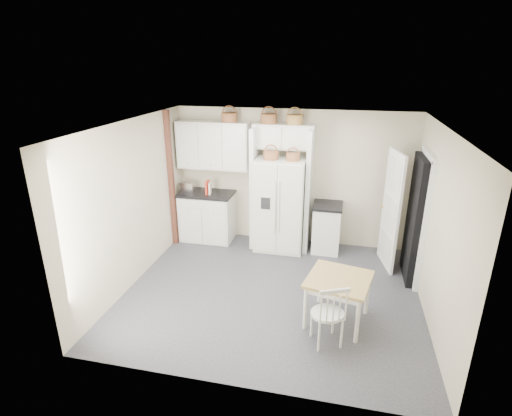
# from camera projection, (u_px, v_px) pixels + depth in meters

# --- Properties ---
(floor) EXTENTS (4.50, 4.50, 0.00)m
(floor) POSITION_uv_depth(u_px,v_px,m) (272.00, 292.00, 6.29)
(floor) COLOR #2E2F33
(floor) RESTS_ON ground
(ceiling) EXTENTS (4.50, 4.50, 0.00)m
(ceiling) POSITION_uv_depth(u_px,v_px,m) (274.00, 126.00, 5.38)
(ceiling) COLOR white
(ceiling) RESTS_ON wall_back
(wall_back) EXTENTS (4.50, 0.00, 4.50)m
(wall_back) POSITION_uv_depth(u_px,v_px,m) (292.00, 178.00, 7.66)
(wall_back) COLOR beige
(wall_back) RESTS_ON floor
(wall_left) EXTENTS (0.00, 4.00, 4.00)m
(wall_left) POSITION_uv_depth(u_px,v_px,m) (133.00, 204.00, 6.30)
(wall_left) COLOR beige
(wall_left) RESTS_ON floor
(wall_right) EXTENTS (0.00, 4.00, 4.00)m
(wall_right) POSITION_uv_depth(u_px,v_px,m) (437.00, 228.00, 5.37)
(wall_right) COLOR beige
(wall_right) RESTS_ON floor
(refrigerator) EXTENTS (0.91, 0.73, 1.76)m
(refrigerator) POSITION_uv_depth(u_px,v_px,m) (280.00, 204.00, 7.50)
(refrigerator) COLOR silver
(refrigerator) RESTS_ON floor
(base_cab_left) EXTENTS (1.02, 0.64, 0.94)m
(base_cab_left) POSITION_uv_depth(u_px,v_px,m) (208.00, 217.00, 8.02)
(base_cab_left) COLOR silver
(base_cab_left) RESTS_ON floor
(base_cab_right) EXTENTS (0.50, 0.60, 0.88)m
(base_cab_right) POSITION_uv_depth(u_px,v_px,m) (326.00, 228.00, 7.54)
(base_cab_right) COLOR silver
(base_cab_right) RESTS_ON floor
(dining_table) EXTENTS (0.96, 0.96, 0.68)m
(dining_table) POSITION_uv_depth(u_px,v_px,m) (337.00, 299.00, 5.49)
(dining_table) COLOR olive
(dining_table) RESTS_ON floor
(windsor_chair) EXTENTS (0.54, 0.52, 0.87)m
(windsor_chair) POSITION_uv_depth(u_px,v_px,m) (327.00, 313.00, 5.02)
(windsor_chair) COLOR silver
(windsor_chair) RESTS_ON floor
(counter_left) EXTENTS (1.06, 0.69, 0.04)m
(counter_left) POSITION_uv_depth(u_px,v_px,m) (207.00, 193.00, 7.84)
(counter_left) COLOR black
(counter_left) RESTS_ON base_cab_left
(counter_right) EXTENTS (0.54, 0.64, 0.04)m
(counter_right) POSITION_uv_depth(u_px,v_px,m) (328.00, 206.00, 7.38)
(counter_right) COLOR black
(counter_right) RESTS_ON base_cab_right
(toaster) EXTENTS (0.29, 0.18, 0.19)m
(toaster) POSITION_uv_depth(u_px,v_px,m) (187.00, 187.00, 7.84)
(toaster) COLOR silver
(toaster) RESTS_ON counter_left
(cookbook_red) EXTENTS (0.05, 0.18, 0.27)m
(cookbook_red) POSITION_uv_depth(u_px,v_px,m) (208.00, 187.00, 7.70)
(cookbook_red) COLOR red
(cookbook_red) RESTS_ON counter_left
(cookbook_cream) EXTENTS (0.06, 0.16, 0.23)m
(cookbook_cream) POSITION_uv_depth(u_px,v_px,m) (210.00, 188.00, 7.70)
(cookbook_cream) COLOR beige
(cookbook_cream) RESTS_ON counter_left
(basket_upper_c) EXTENTS (0.29, 0.29, 0.17)m
(basket_upper_c) POSITION_uv_depth(u_px,v_px,m) (229.00, 117.00, 7.35)
(basket_upper_c) COLOR brown
(basket_upper_c) RESTS_ON upper_cabinet
(basket_bridge_a) EXTENTS (0.30, 0.30, 0.17)m
(basket_bridge_a) POSITION_uv_depth(u_px,v_px,m) (269.00, 119.00, 7.20)
(basket_bridge_a) COLOR brown
(basket_bridge_a) RESTS_ON bridge_cabinet
(basket_bridge_b) EXTENTS (0.29, 0.29, 0.17)m
(basket_bridge_b) POSITION_uv_depth(u_px,v_px,m) (295.00, 119.00, 7.11)
(basket_bridge_b) COLOR olive
(basket_bridge_b) RESTS_ON bridge_cabinet
(basket_fridge_a) EXTENTS (0.27, 0.27, 0.14)m
(basket_fridge_a) POSITION_uv_depth(u_px,v_px,m) (271.00, 155.00, 7.11)
(basket_fridge_a) COLOR brown
(basket_fridge_a) RESTS_ON refrigerator
(basket_fridge_b) EXTENTS (0.24, 0.24, 0.13)m
(basket_fridge_b) POSITION_uv_depth(u_px,v_px,m) (293.00, 157.00, 7.04)
(basket_fridge_b) COLOR brown
(basket_fridge_b) RESTS_ON refrigerator
(upper_cabinet) EXTENTS (1.40, 0.34, 0.90)m
(upper_cabinet) POSITION_uv_depth(u_px,v_px,m) (213.00, 145.00, 7.61)
(upper_cabinet) COLOR silver
(upper_cabinet) RESTS_ON wall_back
(bridge_cabinet) EXTENTS (1.12, 0.34, 0.45)m
(bridge_cabinet) POSITION_uv_depth(u_px,v_px,m) (284.00, 136.00, 7.25)
(bridge_cabinet) COLOR silver
(bridge_cabinet) RESTS_ON wall_back
(fridge_panel_left) EXTENTS (0.08, 0.60, 2.30)m
(fridge_panel_left) POSITION_uv_depth(u_px,v_px,m) (255.00, 188.00, 7.58)
(fridge_panel_left) COLOR silver
(fridge_panel_left) RESTS_ON floor
(fridge_panel_right) EXTENTS (0.08, 0.60, 2.30)m
(fridge_panel_right) POSITION_uv_depth(u_px,v_px,m) (309.00, 191.00, 7.37)
(fridge_panel_right) COLOR silver
(fridge_panel_right) RESTS_ON floor
(trim_post) EXTENTS (0.09, 0.09, 2.60)m
(trim_post) POSITION_uv_depth(u_px,v_px,m) (171.00, 180.00, 7.52)
(trim_post) COLOR #411A12
(trim_post) RESTS_ON floor
(doorway_void) EXTENTS (0.18, 0.85, 2.05)m
(doorway_void) POSITION_uv_depth(u_px,v_px,m) (416.00, 220.00, 6.40)
(doorway_void) COLOR black
(doorway_void) RESTS_ON floor
(door_slab) EXTENTS (0.21, 0.79, 2.05)m
(door_slab) POSITION_uv_depth(u_px,v_px,m) (391.00, 211.00, 6.78)
(door_slab) COLOR white
(door_slab) RESTS_ON floor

